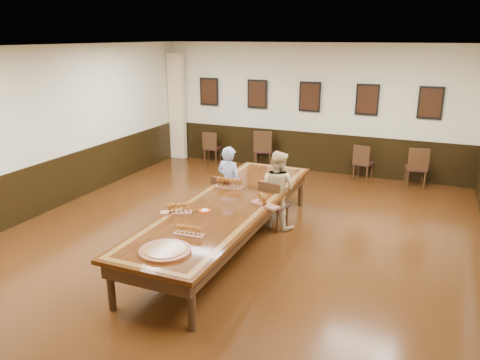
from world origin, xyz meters
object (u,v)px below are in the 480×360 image
at_px(spare_chair_b, 263,149).
at_px(spare_chair_c, 363,162).
at_px(conference_table, 228,211).
at_px(spare_chair_d, 416,167).
at_px(spare_chair_a, 212,147).
at_px(chair_man, 226,198).
at_px(person_man, 229,183).
at_px(person_woman, 277,189).
at_px(carved_platter, 165,251).
at_px(chair_woman, 274,204).

distance_m(spare_chair_b, spare_chair_c, 2.61).
height_order(spare_chair_c, conference_table, spare_chair_c).
bearing_deg(spare_chair_d, spare_chair_a, -11.32).
height_order(spare_chair_b, spare_chair_c, spare_chair_b).
height_order(chair_man, conference_table, chair_man).
height_order(person_man, person_woman, person_woman).
xyz_separation_m(person_woman, carved_platter, (-0.45, -3.05, 0.06)).
relative_size(spare_chair_b, spare_chair_c, 1.16).
bearing_deg(person_woman, chair_man, 15.58).
distance_m(chair_man, person_woman, 1.01).
distance_m(spare_chair_c, carved_platter, 6.83).
xyz_separation_m(chair_woman, person_man, (-0.93, 0.11, 0.25)).
xyz_separation_m(spare_chair_a, spare_chair_c, (4.07, 0.00, 0.00)).
xyz_separation_m(person_man, conference_table, (0.47, -1.10, -0.10)).
bearing_deg(spare_chair_c, spare_chair_a, 11.62).
height_order(spare_chair_a, spare_chair_c, same).
xyz_separation_m(chair_man, carved_platter, (0.52, -2.97, 0.33)).
distance_m(spare_chair_b, person_man, 3.73).
xyz_separation_m(spare_chair_c, person_man, (-1.93, -3.61, 0.27)).
relative_size(spare_chair_d, person_man, 0.68).
height_order(spare_chair_a, conference_table, spare_chair_a).
bearing_deg(chair_man, person_man, -90.00).
relative_size(chair_woman, spare_chair_c, 1.05).
bearing_deg(spare_chair_b, spare_chair_d, 162.91).
bearing_deg(chair_woman, person_woman, -90.00).
bearing_deg(spare_chair_a, carved_platter, 106.89).
bearing_deg(conference_table, spare_chair_a, 119.06).
height_order(chair_man, spare_chair_b, spare_chair_b).
relative_size(chair_man, chair_woman, 0.97).
bearing_deg(spare_chair_a, conference_table, 114.36).
distance_m(spare_chair_c, person_woman, 3.76).
distance_m(spare_chair_a, conference_table, 5.39).
height_order(spare_chair_a, spare_chair_b, spare_chair_b).
height_order(chair_woman, person_woman, person_woman).
distance_m(spare_chair_b, carved_platter, 6.84).
bearing_deg(spare_chair_a, spare_chair_c, 175.33).
height_order(chair_woman, spare_chair_c, chair_woman).
bearing_deg(spare_chair_c, spare_chair_b, 10.31).
bearing_deg(spare_chair_d, person_man, 37.98).
height_order(chair_woman, person_man, person_man).
bearing_deg(person_man, spare_chair_c, -106.67).
bearing_deg(person_man, chair_man, 90.00).
relative_size(person_man, carved_platter, 1.84).
xyz_separation_m(chair_man, person_woman, (0.97, 0.08, 0.27)).
relative_size(spare_chair_c, conference_table, 0.17).
bearing_deg(spare_chair_c, conference_table, 84.35).
relative_size(chair_man, spare_chair_c, 1.02).
bearing_deg(chair_man, conference_table, 127.62).
xyz_separation_m(spare_chair_c, conference_table, (-1.46, -4.71, 0.18)).
bearing_deg(carved_platter, chair_man, 99.89).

